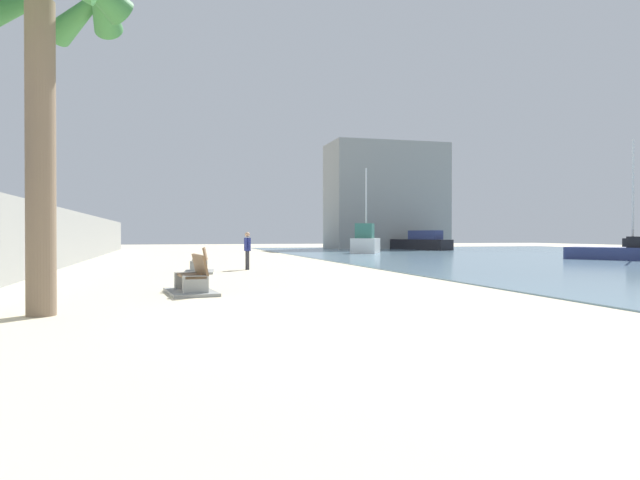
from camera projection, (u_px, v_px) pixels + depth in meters
ground_plane at (224, 265)px, 27.53m from camera, size 120.00×120.00×0.00m
seawall at (55, 238)px, 25.58m from camera, size 0.80×64.00×2.65m
water_bay at (633, 259)px, 33.74m from camera, size 36.00×68.00×0.04m
palm_tree at (42, 24)px, 10.34m from camera, size 3.39×3.46×7.00m
bench_near at (192, 284)px, 14.31m from camera, size 1.35×2.22×0.98m
bench_far at (200, 267)px, 22.09m from camera, size 1.30×2.20×0.98m
person_walking at (247, 248)px, 23.97m from camera, size 0.25×0.52×1.59m
boat_far_left at (418, 242)px, 54.39m from camera, size 4.19×8.05×1.82m
boat_distant at (366, 242)px, 44.91m from camera, size 3.61×4.72×6.72m
harbor_building at (386, 197)px, 59.55m from camera, size 12.00×6.00×10.89m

